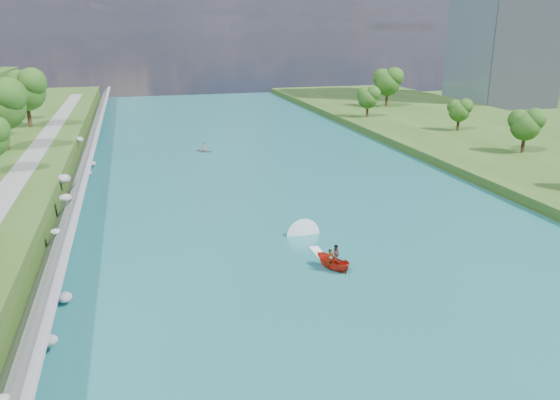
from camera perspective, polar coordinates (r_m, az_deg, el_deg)
name	(u,v)px	position (r m, az deg, el deg)	size (l,w,h in m)	color
ground	(359,279)	(49.09, 8.28, -8.20)	(260.00, 260.00, 0.00)	#2D5119
river_water	(295,209)	(66.49, 1.53, -0.94)	(55.00, 240.00, 0.10)	#1B6569
riprap_bank	(67,217)	(62.82, -21.37, -1.64)	(3.99, 236.00, 4.12)	slate
trees_east	(465,114)	(106.40, 18.77, 8.54)	(18.93, 135.11, 11.57)	#1B4913
motorboat	(326,255)	(51.89, 4.82, -5.72)	(3.60, 18.71, 2.16)	#B11E0E
raft	(204,150)	(97.75, -7.91, 5.23)	(3.37, 3.30, 1.67)	#9B9EA3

